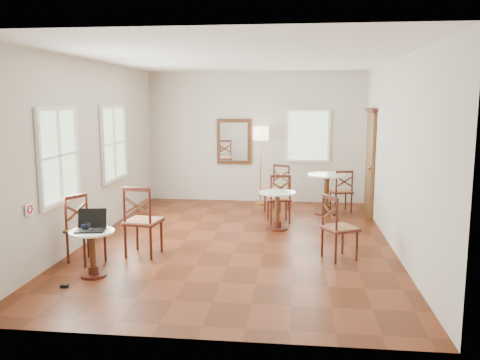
% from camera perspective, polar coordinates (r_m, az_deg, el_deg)
% --- Properties ---
extents(ground, '(7.00, 7.00, 0.00)m').
position_cam_1_polar(ground, '(8.43, -0.23, -7.04)').
color(ground, '#5C240F').
rests_on(ground, ground).
extents(room_shell, '(5.02, 7.02, 3.01)m').
position_cam_1_polar(room_shell, '(8.40, -0.43, 5.99)').
color(room_shell, beige).
rests_on(room_shell, ground).
extents(cafe_table_near, '(0.60, 0.60, 0.63)m').
position_cam_1_polar(cafe_table_near, '(7.00, -16.49, -7.48)').
color(cafe_table_near, '#451911').
rests_on(cafe_table_near, ground).
extents(cafe_table_mid, '(0.67, 0.67, 0.70)m').
position_cam_1_polar(cafe_table_mid, '(9.13, 4.28, -3.00)').
color(cafe_table_mid, '#451911').
rests_on(cafe_table_mid, ground).
extents(cafe_table_back, '(0.80, 0.80, 0.84)m').
position_cam_1_polar(cafe_table_back, '(10.48, 9.85, -1.07)').
color(cafe_table_back, '#451911').
rests_on(cafe_table_back, ground).
extents(chair_near_a, '(0.56, 0.56, 1.08)m').
position_cam_1_polar(chair_near_a, '(7.70, -11.09, -4.62)').
color(chair_near_a, '#451911').
rests_on(chair_near_a, ground).
extents(chair_near_b, '(0.61, 0.61, 0.98)m').
position_cam_1_polar(chair_near_b, '(7.61, -17.34, -5.41)').
color(chair_near_b, '#451911').
rests_on(chair_near_b, ground).
extents(chair_mid_a, '(0.52, 0.52, 0.96)m').
position_cam_1_polar(chair_mid_a, '(9.64, 4.47, -2.11)').
color(chair_mid_a, '#451911').
rests_on(chair_mid_a, ground).
extents(chair_mid_b, '(0.61, 0.61, 0.97)m').
position_cam_1_polar(chair_mid_b, '(7.55, 11.16, -5.35)').
color(chair_mid_b, '#451911').
rests_on(chair_mid_b, ground).
extents(chair_back_a, '(0.51, 0.51, 0.91)m').
position_cam_1_polar(chair_back_a, '(10.76, 11.51, -1.24)').
color(chair_back_a, '#451911').
rests_on(chair_back_a, ground).
extents(chair_back_b, '(0.61, 0.61, 0.98)m').
position_cam_1_polar(chair_back_b, '(10.71, 4.29, -0.93)').
color(chair_back_b, '#451911').
rests_on(chair_back_b, ground).
extents(floor_lamp, '(0.34, 0.34, 1.77)m').
position_cam_1_polar(floor_lamp, '(11.26, 2.39, 4.76)').
color(floor_lamp, '#BF8C3F').
rests_on(floor_lamp, ground).
extents(laptop, '(0.42, 0.37, 0.27)m').
position_cam_1_polar(laptop, '(6.97, -16.62, -4.94)').
color(laptop, black).
rests_on(laptop, cafe_table_near).
extents(mouse, '(0.12, 0.08, 0.04)m').
position_cam_1_polar(mouse, '(6.89, -16.61, -5.50)').
color(mouse, black).
rests_on(mouse, cafe_table_near).
extents(navy_mug, '(0.11, 0.07, 0.08)m').
position_cam_1_polar(navy_mug, '(6.96, -17.33, -5.20)').
color(navy_mug, black).
rests_on(navy_mug, cafe_table_near).
extents(water_glass, '(0.07, 0.07, 0.11)m').
position_cam_1_polar(water_glass, '(6.95, -16.92, -5.11)').
color(water_glass, white).
rests_on(water_glass, cafe_table_near).
extents(power_adapter, '(0.10, 0.06, 0.04)m').
position_cam_1_polar(power_adapter, '(6.82, -19.42, -11.33)').
color(power_adapter, black).
rests_on(power_adapter, ground).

